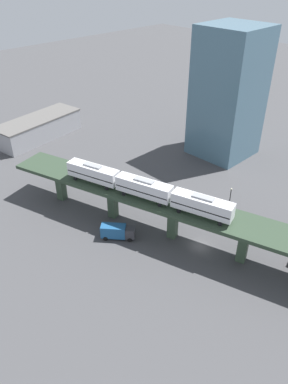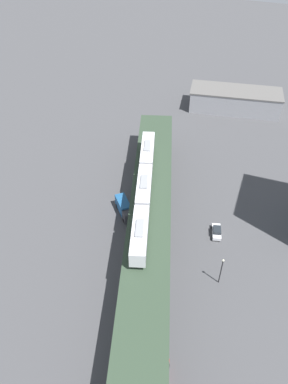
{
  "view_description": "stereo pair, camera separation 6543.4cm",
  "coord_description": "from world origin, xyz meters",
  "views": [
    {
      "loc": [
        -49.63,
        -34.13,
        51.51
      ],
      "look_at": [
        -4.93,
        11.71,
        10.17
      ],
      "focal_mm": 35.0,
      "sensor_mm": 36.0,
      "label": 1
    },
    {
      "loc": [
        14.63,
        -41.91,
        61.09
      ],
      "look_at": [
        -4.93,
        11.71,
        10.17
      ],
      "focal_mm": 35.0,
      "sensor_mm": 36.0,
      "label": 2
    }
  ],
  "objects": [
    {
      "name": "ground_plane",
      "position": [
        0.0,
        0.0,
        0.0
      ],
      "size": [
        400.0,
        400.0,
        0.0
      ],
      "primitive_type": "plane",
      "color": "#424244"
    },
    {
      "name": "warehouse_building",
      "position": [
        4.65,
        70.42,
        3.41
      ],
      "size": [
        29.79,
        14.46,
        6.8
      ],
      "color": "#99999E",
      "rests_on": "ground"
    },
    {
      "name": "delivery_truck",
      "position": [
        -10.56,
        13.97,
        1.76
      ],
      "size": [
        6.38,
        6.94,
        3.2
      ],
      "color": "#333338",
      "rests_on": "ground"
    },
    {
      "name": "elevated_viaduct",
      "position": [
        0.06,
        -0.19,
        7.41
      ],
      "size": [
        34.22,
        90.59,
        8.67
      ],
      "color": "#2C3D2C",
      "rests_on": "ground"
    },
    {
      "name": "street_car_white",
      "position": [
        10.68,
        14.78,
        0.94
      ],
      "size": [
        2.83,
        4.71,
        1.89
      ],
      "color": "silver",
      "rests_on": "ground"
    },
    {
      "name": "office_tower",
      "position": [
        38.7,
        22.76,
        18.0
      ],
      "size": [
        16.0,
        16.0,
        36.0
      ],
      "color": "slate",
      "rests_on": "ground"
    },
    {
      "name": "subway_train",
      "position": [
        -4.93,
        11.71,
        11.21
      ],
      "size": [
        13.26,
        36.46,
        4.45
      ],
      "color": "silver",
      "rests_on": "elevated_viaduct"
    },
    {
      "name": "street_lamp",
      "position": [
        13.65,
        2.74,
        4.11
      ],
      "size": [
        0.44,
        0.44,
        6.94
      ],
      "color": "black",
      "rests_on": "ground"
    }
  ]
}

